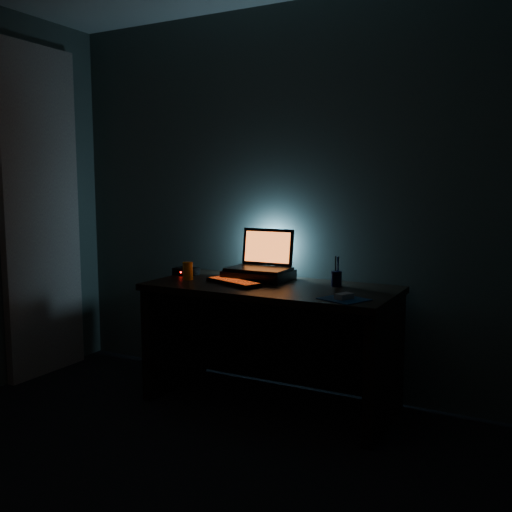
{
  "coord_description": "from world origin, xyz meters",
  "views": [
    {
      "loc": [
        1.51,
        -1.42,
        1.35
      ],
      "look_at": [
        -0.07,
        1.57,
        0.93
      ],
      "focal_mm": 40.0,
      "sensor_mm": 36.0,
      "label": 1
    }
  ],
  "objects_px": {
    "laptop": "(262,260)",
    "mouse": "(344,296)",
    "router": "(186,271)",
    "juice_glass": "(188,271)",
    "pen_cup": "(336,279)",
    "keyboard": "(233,282)"
  },
  "relations": [
    {
      "from": "keyboard",
      "to": "mouse",
      "type": "bearing_deg",
      "value": 11.62
    },
    {
      "from": "keyboard",
      "to": "mouse",
      "type": "distance_m",
      "value": 0.77
    },
    {
      "from": "mouse",
      "to": "router",
      "type": "distance_m",
      "value": 1.25
    },
    {
      "from": "keyboard",
      "to": "juice_glass",
      "type": "bearing_deg",
      "value": -159.09
    },
    {
      "from": "juice_glass",
      "to": "router",
      "type": "relative_size",
      "value": 0.78
    },
    {
      "from": "laptop",
      "to": "mouse",
      "type": "height_order",
      "value": "laptop"
    },
    {
      "from": "keyboard",
      "to": "juice_glass",
      "type": "xyz_separation_m",
      "value": [
        -0.34,
        0.0,
        0.04
      ]
    },
    {
      "from": "pen_cup",
      "to": "juice_glass",
      "type": "distance_m",
      "value": 0.95
    },
    {
      "from": "keyboard",
      "to": "mouse",
      "type": "xyz_separation_m",
      "value": [
        0.75,
        -0.13,
        0.01
      ]
    },
    {
      "from": "router",
      "to": "juice_glass",
      "type": "bearing_deg",
      "value": -51.57
    },
    {
      "from": "laptop",
      "to": "pen_cup",
      "type": "height_order",
      "value": "laptop"
    },
    {
      "from": "mouse",
      "to": "juice_glass",
      "type": "bearing_deg",
      "value": -164.35
    },
    {
      "from": "laptop",
      "to": "keyboard",
      "type": "relative_size",
      "value": 0.93
    },
    {
      "from": "mouse",
      "to": "juice_glass",
      "type": "height_order",
      "value": "juice_glass"
    },
    {
      "from": "keyboard",
      "to": "router",
      "type": "xyz_separation_m",
      "value": [
        -0.46,
        0.16,
        0.01
      ]
    },
    {
      "from": "laptop",
      "to": "juice_glass",
      "type": "distance_m",
      "value": 0.48
    },
    {
      "from": "laptop",
      "to": "mouse",
      "type": "xyz_separation_m",
      "value": [
        0.69,
        -0.4,
        -0.1
      ]
    },
    {
      "from": "mouse",
      "to": "pen_cup",
      "type": "xyz_separation_m",
      "value": [
        -0.17,
        0.35,
        0.03
      ]
    },
    {
      "from": "laptop",
      "to": "mouse",
      "type": "relative_size",
      "value": 4.03
    },
    {
      "from": "laptop",
      "to": "mouse",
      "type": "distance_m",
      "value": 0.8
    },
    {
      "from": "keyboard",
      "to": "pen_cup",
      "type": "height_order",
      "value": "pen_cup"
    },
    {
      "from": "laptop",
      "to": "pen_cup",
      "type": "bearing_deg",
      "value": -5.7
    }
  ]
}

